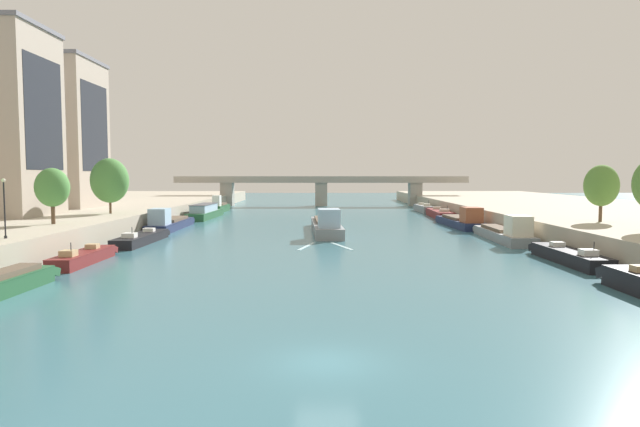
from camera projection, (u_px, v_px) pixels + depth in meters
ground_plane at (325, 363)px, 21.69m from camera, size 400.00×400.00×0.00m
quay_left at (30, 219)px, 76.29m from camera, size 36.00×170.00×2.52m
quay_right at (608, 219)px, 76.64m from camera, size 36.00×170.00×2.52m
barge_midriver at (324, 225)px, 69.64m from camera, size 4.06×20.18×3.40m
wake_behind_barge at (322, 246)px, 56.71m from camera, size 5.60×6.00×0.03m
moored_boat_left_lone at (81, 257)px, 45.79m from camera, size 2.03×10.14×2.10m
moored_boat_left_downstream at (139, 238)px, 59.39m from camera, size 2.65×12.93×2.08m
moored_boat_left_far at (167, 223)px, 73.79m from camera, size 3.01×16.09×3.11m
moored_boat_left_end at (203, 212)px, 93.02m from camera, size 3.56×15.82×2.45m
moored_boat_left_upstream at (218, 207)px, 108.63m from camera, size 2.23×10.15×3.38m
moored_boat_right_upstream at (566, 256)px, 46.09m from camera, size 2.27×11.83×2.21m
moored_boat_right_end at (503, 233)px, 61.30m from camera, size 3.26×15.68×3.15m
moored_boat_right_gap_after at (459, 221)px, 77.52m from camera, size 3.76×15.74×3.05m
moored_boat_right_second at (437, 214)px, 94.98m from camera, size 3.27×15.20×2.34m
moored_boat_right_downstream at (421, 208)px, 108.74m from camera, size 2.24×11.05×2.42m
tree_left_distant at (49, 188)px, 53.78m from camera, size 3.23×3.23×5.47m
tree_left_second at (107, 181)px, 68.20m from camera, size 4.58×4.58×6.84m
tree_right_far at (598, 186)px, 56.65m from camera, size 3.39×3.39×5.83m
lamppost_left_bank at (1, 206)px, 41.70m from camera, size 0.28×0.28×4.54m
building_left_far_end at (52, 133)px, 81.31m from camera, size 12.14×11.99×21.77m
bridge_far at (319, 187)px, 129.71m from camera, size 68.10×4.40×6.92m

